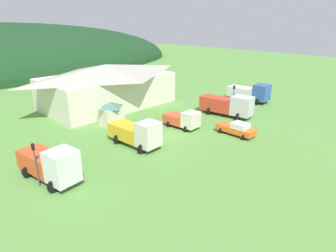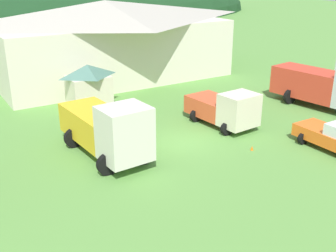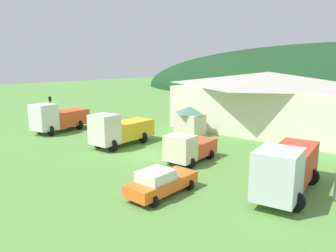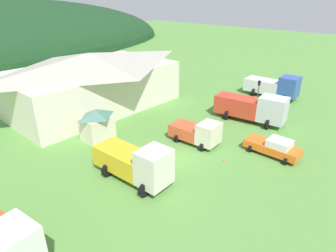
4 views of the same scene
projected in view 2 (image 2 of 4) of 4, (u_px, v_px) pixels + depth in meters
The scene contains 8 objects.
ground_plane at pixel (182, 142), 23.71m from camera, with size 200.00×200.00×0.00m, color #5B9342.
depot_building at pixel (106, 38), 37.28m from camera, with size 21.45×12.69×6.77m.
play_shed_cream at pixel (89, 86), 28.96m from camera, with size 3.03×2.39×3.17m.
heavy_rig_striped at pixel (107, 128), 21.42m from camera, with size 3.34×6.79×3.26m.
light_truck_cream at pixel (225, 108), 25.76m from camera, with size 2.88×4.99×2.39m.
tow_truck_silver at pixel (331, 86), 28.67m from camera, with size 3.71×8.04×3.26m.
traffic_cone_near_pickup at pixel (252, 150), 22.72m from camera, with size 0.36×0.36×0.50m, color orange.
traffic_cone_mid_row at pixel (219, 111), 28.93m from camera, with size 0.36×0.36×0.53m, color orange.
Camera 2 is at (-12.22, -18.05, 9.41)m, focal length 43.99 mm.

